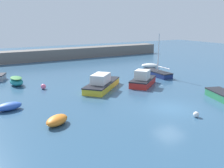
{
  "coord_description": "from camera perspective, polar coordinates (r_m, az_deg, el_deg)",
  "views": [
    {
      "loc": [
        -14.64,
        -15.37,
        7.45
      ],
      "look_at": [
        -1.01,
        8.5,
        0.46
      ],
      "focal_mm": 40.0,
      "sensor_mm": 36.0,
      "label": 1
    }
  ],
  "objects": [
    {
      "name": "ground_plane",
      "position": [
        22.53,
        13.12,
        -5.7
      ],
      "size": [
        120.0,
        120.0,
        0.2
      ],
      "primitive_type": "cube",
      "color": "#2D5170"
    },
    {
      "name": "rowboat_with_red_cover",
      "position": [
        31.66,
        -21.02,
        0.63
      ],
      "size": [
        1.58,
        2.71,
        1.01
      ],
      "rotation": [
        0.0,
        0.0,
        4.78
      ],
      "color": "teal",
      "rests_on": "ground_plane"
    },
    {
      "name": "mooring_buoy_pink",
      "position": [
        29.0,
        -15.42,
        -0.56
      ],
      "size": [
        0.57,
        0.57,
        0.57
      ],
      "primitive_type": "sphere",
      "color": "#EA668C",
      "rests_on": "ground_plane"
    },
    {
      "name": "fishing_dinghy_green",
      "position": [
        18.95,
        -12.47,
        -8.09
      ],
      "size": [
        2.34,
        2.16,
        0.7
      ],
      "rotation": [
        0.0,
        0.0,
        0.63
      ],
      "color": "orange",
      "rests_on": "ground_plane"
    },
    {
      "name": "dinghy_near_pier",
      "position": [
        23.14,
        -22.51,
        -4.77
      ],
      "size": [
        2.35,
        1.52,
        0.67
      ],
      "rotation": [
        0.0,
        0.0,
        3.31
      ],
      "color": "#2D56B7",
      "rests_on": "ground_plane"
    },
    {
      "name": "mooring_buoy_white",
      "position": [
        21.02,
        18.68,
        -6.61
      ],
      "size": [
        0.46,
        0.46,
        0.46
      ],
      "primitive_type": "sphere",
      "color": "white",
      "rests_on": "ground_plane"
    },
    {
      "name": "motorboat_grey_hull",
      "position": [
        27.89,
        -2.37,
        0.11
      ],
      "size": [
        6.24,
        6.01,
        1.8
      ],
      "rotation": [
        0.0,
        0.0,
        0.75
      ],
      "color": "yellow",
      "rests_on": "ground_plane"
    },
    {
      "name": "sailboat_tall_mast",
      "position": [
        35.0,
        10.36,
        2.46
      ],
      "size": [
        1.67,
        4.81,
        5.81
      ],
      "rotation": [
        0.0,
        0.0,
        1.54
      ],
      "color": "navy",
      "rests_on": "ground_plane"
    },
    {
      "name": "open_tender_yellow",
      "position": [
        41.14,
        8.62,
        4.19
      ],
      "size": [
        3.02,
        2.51,
        0.73
      ],
      "rotation": [
        0.0,
        0.0,
        2.65
      ],
      "color": "white",
      "rests_on": "ground_plane"
    },
    {
      "name": "cabin_cruiser_white",
      "position": [
        29.65,
        7.03,
        0.92
      ],
      "size": [
        4.85,
        4.42,
        1.89
      ],
      "rotation": [
        0.0,
        0.0,
        0.66
      ],
      "color": "red",
      "rests_on": "ground_plane"
    },
    {
      "name": "harbor_breakwater",
      "position": [
        50.77,
        -12.81,
        6.66
      ],
      "size": [
        46.83,
        3.16,
        2.06
      ],
      "primitive_type": "cube",
      "color": "#66605B",
      "rests_on": "ground_plane"
    }
  ]
}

